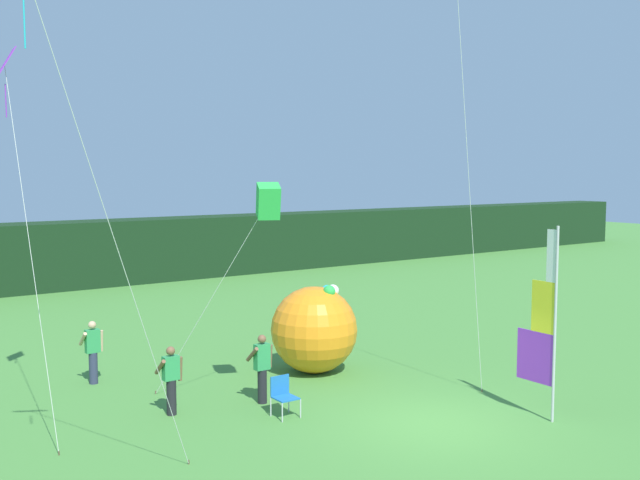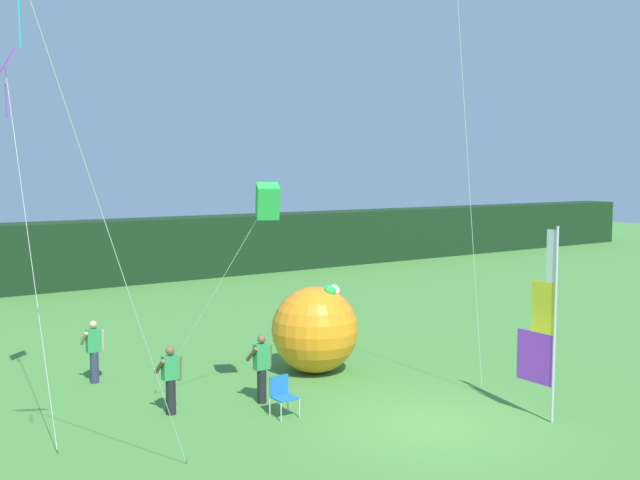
{
  "view_description": "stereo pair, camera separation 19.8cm",
  "coord_description": "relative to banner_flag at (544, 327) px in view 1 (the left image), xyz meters",
  "views": [
    {
      "loc": [
        -10.93,
        -11.15,
        5.47
      ],
      "look_at": [
        -0.55,
        3.5,
        3.78
      ],
      "focal_mm": 41.27,
      "sensor_mm": 36.0,
      "label": 1
    },
    {
      "loc": [
        -10.77,
        -11.26,
        5.47
      ],
      "look_at": [
        -0.55,
        3.5,
        3.78
      ],
      "focal_mm": 41.27,
      "sensor_mm": 36.0,
      "label": 2
    }
  ],
  "objects": [
    {
      "name": "kite_purple_diamond_3",
      "position": [
        -9.5,
        6.4,
        5.16
      ],
      "size": [
        0.48,
        2.87,
        8.06
      ],
      "color": "brown",
      "rests_on": "ground"
    },
    {
      "name": "person_near_banner",
      "position": [
        -4.51,
        4.5,
        -1.19
      ],
      "size": [
        0.55,
        0.48,
        1.64
      ],
      "color": "black",
      "rests_on": "ground"
    },
    {
      "name": "person_far_left",
      "position": [
        -6.6,
        4.96,
        -1.23
      ],
      "size": [
        0.55,
        0.48,
        1.57
      ],
      "color": "black",
      "rests_on": "ground"
    },
    {
      "name": "distant_treeline",
      "position": [
        -2.25,
        24.63,
        -0.52
      ],
      "size": [
        80.0,
        2.4,
        3.09
      ],
      "primitive_type": "cube",
      "color": "black",
      "rests_on": "ground"
    },
    {
      "name": "banner_flag",
      "position": [
        0.0,
        0.0,
        0.0
      ],
      "size": [
        0.06,
        1.03,
        4.3
      ],
      "color": "#B7B7BC",
      "rests_on": "ground"
    },
    {
      "name": "kite_green_box_2",
      "position": [
        -4.63,
        3.98,
        2.72
      ],
      "size": [
        2.04,
        3.08,
        5.22
      ],
      "color": "brown",
      "rests_on": "ground"
    },
    {
      "name": "person_mid_field",
      "position": [
        -7.24,
        8.39,
        -1.19
      ],
      "size": [
        0.55,
        0.48,
        1.64
      ],
      "color": "#2D334C",
      "rests_on": "ground"
    },
    {
      "name": "inflatable_balloon",
      "position": [
        -1.97,
        5.98,
        -0.87
      ],
      "size": [
        2.35,
        2.35,
        2.43
      ],
      "color": "orange",
      "rests_on": "ground"
    },
    {
      "name": "folding_chair",
      "position": [
        -4.59,
        3.45,
        -1.55
      ],
      "size": [
        0.51,
        0.51,
        0.89
      ],
      "color": "#BCBCC1",
      "rests_on": "ground"
    },
    {
      "name": "ground_plane",
      "position": [
        -2.25,
        1.04,
        -2.06
      ],
      "size": [
        120.0,
        120.0,
        0.0
      ],
      "primitive_type": "plane",
      "color": "#478438"
    }
  ]
}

